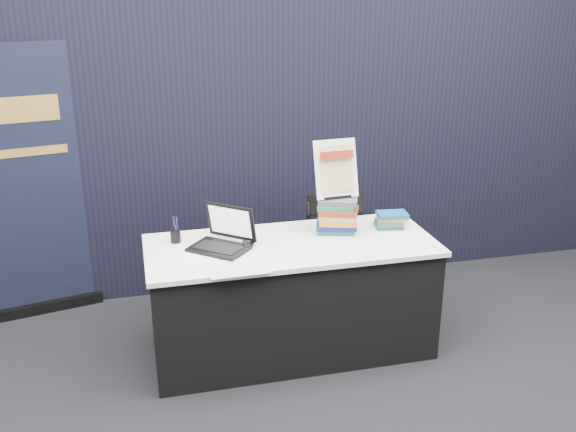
# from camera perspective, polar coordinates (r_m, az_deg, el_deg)

# --- Properties ---
(floor) EXTENTS (8.00, 8.00, 0.00)m
(floor) POSITION_cam_1_polar(r_m,az_deg,el_deg) (3.89, 2.34, -15.74)
(floor) COLOR black
(floor) RESTS_ON ground
(wall_back) EXTENTS (8.00, 0.02, 3.50)m
(wall_back) POSITION_cam_1_polar(r_m,az_deg,el_deg) (7.11, -6.76, 15.62)
(wall_back) COLOR #A5A49C
(wall_back) RESTS_ON floor
(drape_partition) EXTENTS (6.00, 0.08, 2.40)m
(drape_partition) POSITION_cam_1_polar(r_m,az_deg,el_deg) (4.84, -2.75, 7.15)
(drape_partition) COLOR black
(drape_partition) RESTS_ON floor
(display_table) EXTENTS (1.80, 0.75, 0.75)m
(display_table) POSITION_cam_1_polar(r_m,az_deg,el_deg) (4.15, 0.29, -7.20)
(display_table) COLOR black
(display_table) RESTS_ON floor
(laptop) EXTENTS (0.41, 0.45, 0.26)m
(laptop) POSITION_cam_1_polar(r_m,az_deg,el_deg) (3.93, -6.28, -1.98)
(laptop) COLOR black
(laptop) RESTS_ON display_table
(mouse) EXTENTS (0.12, 0.15, 0.04)m
(mouse) POSITION_cam_1_polar(r_m,az_deg,el_deg) (3.95, -3.58, -2.41)
(mouse) COLOR black
(mouse) RESTS_ON display_table
(brochure_left) EXTENTS (0.27, 0.20, 0.00)m
(brochure_left) POSITION_cam_1_polar(r_m,az_deg,el_deg) (3.85, -6.81, -3.41)
(brochure_left) COLOR silver
(brochure_left) RESTS_ON display_table
(brochure_mid) EXTENTS (0.39, 0.36, 0.00)m
(brochure_mid) POSITION_cam_1_polar(r_m,az_deg,el_deg) (3.85, -8.35, -3.51)
(brochure_mid) COLOR white
(brochure_mid) RESTS_ON display_table
(brochure_right) EXTENTS (0.34, 0.25, 0.00)m
(brochure_right) POSITION_cam_1_polar(r_m,az_deg,el_deg) (3.66, -4.50, -4.60)
(brochure_right) COLOR silver
(brochure_right) RESTS_ON display_table
(pen_cup) EXTENTS (0.07, 0.07, 0.08)m
(pen_cup) POSITION_cam_1_polar(r_m,az_deg,el_deg) (4.05, -9.97, -1.77)
(pen_cup) COLOR black
(pen_cup) RESTS_ON display_table
(book_stack_tall) EXTENTS (0.28, 0.25, 0.23)m
(book_stack_tall) POSITION_cam_1_polar(r_m,az_deg,el_deg) (4.15, 4.31, 0.10)
(book_stack_tall) COLOR #1C6A6A
(book_stack_tall) RESTS_ON display_table
(book_stack_short) EXTENTS (0.21, 0.17, 0.11)m
(book_stack_short) POSITION_cam_1_polar(r_m,az_deg,el_deg) (4.28, 9.05, -0.33)
(book_stack_short) COLOR #1C6C42
(book_stack_short) RESTS_ON display_table
(info_sign) EXTENTS (0.29, 0.15, 0.38)m
(info_sign) POSITION_cam_1_polar(r_m,az_deg,el_deg) (4.09, 4.29, 4.13)
(info_sign) COLOR black
(info_sign) RESTS_ON book_stack_tall
(pullup_banner) EXTENTS (0.82, 0.27, 1.92)m
(pullup_banner) POSITION_cam_1_polar(r_m,az_deg,el_deg) (4.80, -21.93, 1.27)
(pullup_banner) COLOR black
(pullup_banner) RESTS_ON floor
(stacking_chair) EXTENTS (0.44, 0.45, 0.91)m
(stacking_chair) POSITION_cam_1_polar(r_m,az_deg,el_deg) (4.44, 4.76, -3.54)
(stacking_chair) COLOR black
(stacking_chair) RESTS_ON floor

